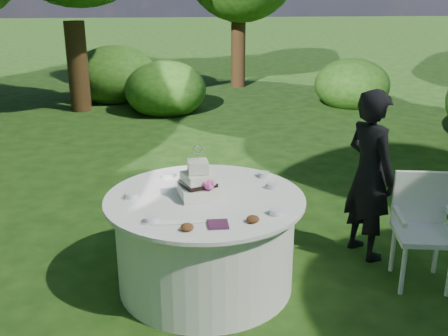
% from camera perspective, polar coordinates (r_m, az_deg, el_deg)
% --- Properties ---
extents(ground, '(80.00, 80.00, 0.00)m').
position_cam_1_polar(ground, '(4.42, -1.98, -12.41)').
color(ground, black).
rests_on(ground, ground).
extents(napkins, '(0.14, 0.14, 0.02)m').
position_cam_1_polar(napkins, '(3.59, -0.65, -6.15)').
color(napkins, '#471E3B').
rests_on(napkins, table).
extents(feather_plume, '(0.48, 0.07, 0.01)m').
position_cam_1_polar(feather_plume, '(3.64, -5.37, -5.91)').
color(feather_plume, white).
rests_on(feather_plume, table).
extents(guest, '(0.53, 0.64, 1.52)m').
position_cam_1_polar(guest, '(4.74, 15.58, -0.73)').
color(guest, black).
rests_on(guest, ground).
extents(table, '(1.56, 1.56, 0.77)m').
position_cam_1_polar(table, '(4.23, -2.04, -7.92)').
color(table, silver).
rests_on(table, ground).
extents(cake, '(0.33, 0.33, 0.42)m').
position_cam_1_polar(cake, '(4.02, -2.80, -1.70)').
color(cake, white).
rests_on(cake, table).
extents(chair, '(0.52, 0.52, 0.90)m').
position_cam_1_polar(chair, '(4.54, 20.77, -5.41)').
color(chair, silver).
rests_on(chair, ground).
extents(votives, '(1.22, 0.99, 0.04)m').
position_cam_1_polar(votives, '(4.10, -1.37, -2.67)').
color(votives, silver).
rests_on(votives, table).
extents(petal_cups, '(0.55, 0.17, 0.05)m').
position_cam_1_polar(petal_cups, '(3.57, -0.38, -6.01)').
color(petal_cups, '#562D16').
rests_on(petal_cups, table).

